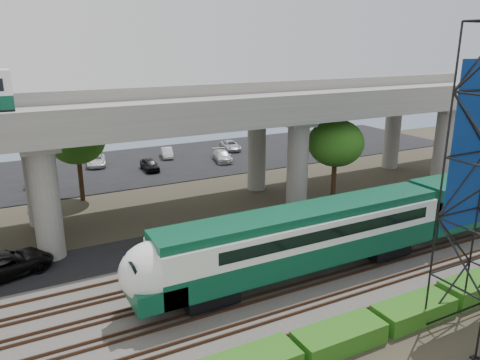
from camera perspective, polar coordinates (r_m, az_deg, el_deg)
ground at (r=26.84m, az=4.19°, el=-15.36°), size 140.00×140.00×0.00m
ballast_bed at (r=28.26m, az=2.00°, el=-13.32°), size 90.00×12.00×0.20m
service_road at (r=35.12m, az=-4.96°, el=-7.25°), size 90.00×5.00×0.08m
parking_lot at (r=56.41m, az=-14.37°, el=1.50°), size 90.00×18.00×0.08m
harbor_water at (r=77.51m, az=-18.33°, el=5.18°), size 140.00×40.00×0.03m
rail_tracks at (r=28.17m, az=2.00°, el=-13.00°), size 90.00×9.52×0.16m
commuter_train at (r=29.90m, az=11.30°, el=-5.98°), size 29.30×3.06×4.30m
overpass at (r=37.38m, az=-10.38°, el=7.11°), size 80.00×12.00×12.40m
hedge_strip at (r=24.17m, az=12.04°, el=-18.13°), size 34.60×1.80×1.20m
trees at (r=37.19m, az=-15.27°, el=2.58°), size 40.94×16.94×7.69m
suv at (r=32.91m, az=-26.65°, el=-9.19°), size 6.15×4.16×1.57m
parked_cars at (r=56.06m, az=-13.07°, el=2.20°), size 34.73×9.80×1.31m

